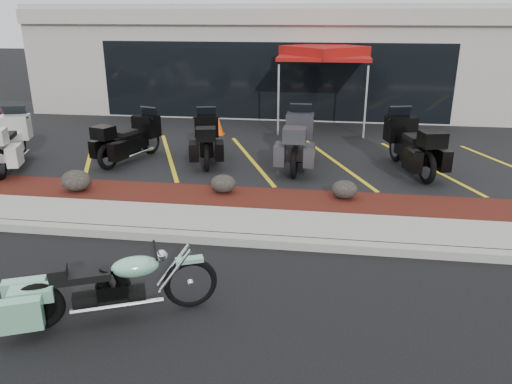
% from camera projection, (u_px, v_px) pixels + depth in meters
% --- Properties ---
extents(ground, '(90.00, 90.00, 0.00)m').
position_uv_depth(ground, '(196.00, 267.00, 7.80)').
color(ground, black).
rests_on(ground, ground).
extents(curb, '(24.00, 0.25, 0.15)m').
position_uv_depth(curb, '(209.00, 238.00, 8.61)').
color(curb, gray).
rests_on(curb, ground).
extents(sidewalk, '(24.00, 1.20, 0.15)m').
position_uv_depth(sidewalk, '(218.00, 222.00, 9.26)').
color(sidewalk, gray).
rests_on(sidewalk, ground).
extents(mulch_bed, '(24.00, 1.20, 0.16)m').
position_uv_depth(mulch_bed, '(230.00, 199.00, 10.38)').
color(mulch_bed, '#33120B').
rests_on(mulch_bed, ground).
extents(upper_lot, '(26.00, 9.60, 0.15)m').
position_uv_depth(upper_lot, '(264.00, 138.00, 15.40)').
color(upper_lot, black).
rests_on(upper_lot, ground).
extents(dealership_building, '(18.00, 8.16, 4.00)m').
position_uv_depth(dealership_building, '(283.00, 57.00, 20.58)').
color(dealership_building, '#9F9990').
rests_on(dealership_building, ground).
extents(boulder_left, '(0.64, 0.53, 0.45)m').
position_uv_depth(boulder_left, '(76.00, 181.00, 10.56)').
color(boulder_left, black).
rests_on(boulder_left, mulch_bed).
extents(boulder_mid, '(0.54, 0.45, 0.38)m').
position_uv_depth(boulder_mid, '(223.00, 184.00, 10.47)').
color(boulder_mid, black).
rests_on(boulder_mid, mulch_bed).
extents(boulder_right, '(0.53, 0.44, 0.37)m').
position_uv_depth(boulder_right, '(344.00, 190.00, 10.15)').
color(boulder_right, black).
rests_on(boulder_right, mulch_bed).
extents(hero_cruiser, '(2.74, 1.69, 0.95)m').
position_uv_depth(hero_cruiser, '(190.00, 276.00, 6.58)').
color(hero_cruiser, '#7EC4A1').
rests_on(hero_cruiser, ground).
extents(touring_white, '(1.63, 2.57, 1.40)m').
position_uv_depth(touring_white, '(18.00, 132.00, 12.76)').
color(touring_white, silver).
rests_on(touring_white, upper_lot).
extents(touring_black_front, '(1.54, 2.35, 1.28)m').
position_uv_depth(touring_black_front, '(150.00, 131.00, 13.20)').
color(touring_black_front, black).
rests_on(touring_black_front, upper_lot).
extents(touring_black_mid, '(1.31, 2.32, 1.27)m').
position_uv_depth(touring_black_mid, '(207.00, 130.00, 13.25)').
color(touring_black_mid, black).
rests_on(touring_black_mid, upper_lot).
extents(touring_grey, '(0.96, 2.45, 1.42)m').
position_uv_depth(touring_grey, '(300.00, 131.00, 12.88)').
color(touring_grey, '#333338').
rests_on(touring_grey, upper_lot).
extents(touring_black_rear, '(1.54, 2.61, 1.43)m').
position_uv_depth(touring_black_rear, '(398.00, 134.00, 12.52)').
color(touring_black_rear, black).
rests_on(touring_black_rear, upper_lot).
extents(traffic_cone, '(0.35, 0.35, 0.51)m').
position_uv_depth(traffic_cone, '(219.00, 127.00, 15.43)').
color(traffic_cone, '#FC4608').
rests_on(traffic_cone, upper_lot).
extents(popup_canopy, '(3.56, 3.56, 2.60)m').
position_uv_depth(popup_canopy, '(324.00, 54.00, 15.70)').
color(popup_canopy, silver).
rests_on(popup_canopy, upper_lot).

